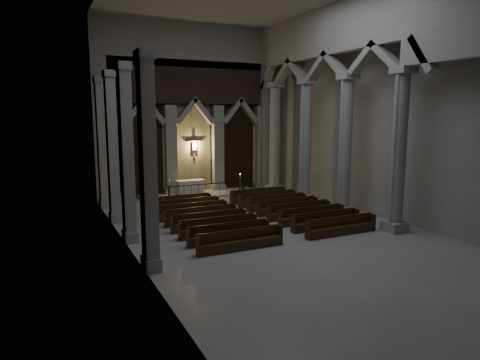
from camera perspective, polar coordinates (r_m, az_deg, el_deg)
The scene contains 11 objects.
room at distance 20.72m, azimuth 4.77°, elevation 13.76°, with size 24.00×24.10×12.00m.
sanctuary_wall at distance 31.18m, azimuth -6.13°, elevation 10.30°, with size 14.00×0.77×12.00m.
right_arcade at distance 24.97m, azimuth 14.46°, elevation 13.21°, with size 1.00×24.00×12.00m.
left_pilasters at distance 21.76m, azimuth -15.84°, elevation 3.48°, with size 0.60×13.00×8.03m.
sanctuary_step at distance 30.84m, azimuth -5.35°, elevation -1.90°, with size 8.50×2.60×0.15m, color #9D9B93.
altar at distance 30.51m, azimuth -6.64°, elevation -0.93°, with size 1.96×0.78×1.00m.
altar_rail at distance 29.65m, azimuth -4.60°, elevation -1.10°, with size 5.32×0.09×1.05m.
candle_stand_left at distance 29.26m, azimuth -9.34°, elevation -1.94°, with size 0.24×0.24×1.42m.
candle_stand_right at distance 30.46m, azimuth 0.02°, elevation -1.31°, with size 0.27×0.27×1.59m.
pews at distance 23.50m, azimuth 1.48°, elevation -4.75°, with size 9.37×9.05×0.88m.
worshipper at distance 27.67m, azimuth 0.46°, elevation -1.93°, with size 0.46×0.30×1.26m, color black.
Camera 1 is at (-10.34, -17.87, 5.85)m, focal length 32.00 mm.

